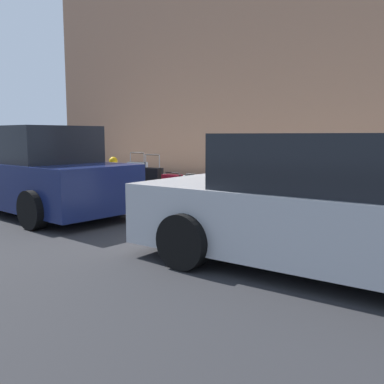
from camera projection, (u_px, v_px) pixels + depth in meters
ground_plane at (198, 214)px, 8.37m from camera, size 40.00×40.00×0.00m
sidewalk_curb at (263, 197)px, 10.28m from camera, size 18.00×5.00×0.14m
suitcase_maroon_1 at (359, 199)px, 6.97m from camera, size 0.36×0.27×0.93m
suitcase_black_2 at (326, 201)px, 7.39m from camera, size 0.51×0.27×0.76m
suitcase_silver_3 at (295, 196)px, 7.77m from camera, size 0.43×0.28×0.87m
suitcase_olive_4 at (268, 195)px, 8.11m from camera, size 0.44×0.23×0.78m
suitcase_red_5 at (242, 188)px, 8.44m from camera, size 0.44×0.29×0.99m
suitcase_navy_6 at (216, 189)px, 8.78m from camera, size 0.50×0.24×0.83m
suitcase_teal_7 at (192, 189)px, 9.11m from camera, size 0.42×0.23×0.58m
suitcase_maroon_8 at (172, 187)px, 9.45m from camera, size 0.44×0.26×0.58m
suitcase_black_9 at (153, 182)px, 9.79m from camera, size 0.47×0.26×0.96m
suitcase_silver_10 at (137, 178)px, 10.25m from camera, size 0.50×0.22×0.98m
fire_hydrant at (114, 173)px, 10.72m from camera, size 0.39×0.21×0.85m
bollard_post at (94, 175)px, 10.96m from camera, size 0.15×0.15×0.77m
parked_car_silver_0 at (341, 209)px, 4.69m from camera, size 4.86×2.17×1.53m
parked_car_navy_1 at (37, 173)px, 8.41m from camera, size 4.32×2.02×1.68m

